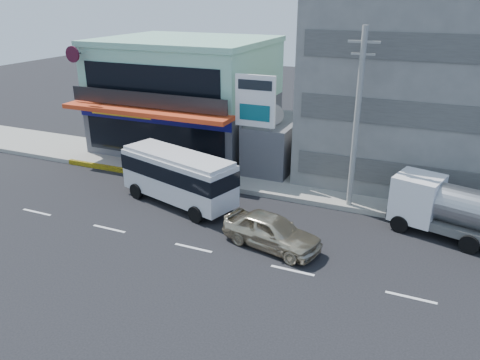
{
  "coord_description": "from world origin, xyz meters",
  "views": [
    {
      "loc": [
        9.92,
        -17.23,
        11.42
      ],
      "look_at": [
        0.74,
        3.98,
        2.2
      ],
      "focal_mm": 35.0,
      "sensor_mm": 36.0,
      "label": 1
    }
  ],
  "objects_px": {
    "concrete_building": "(447,70)",
    "billboard": "(255,107)",
    "utility_pole_near": "(357,121)",
    "satellite_dish": "(272,122)",
    "tanker_truck": "(462,212)",
    "shop_building": "(187,98)",
    "minibus": "(178,174)",
    "motorcycle_rider": "(184,177)",
    "sedan": "(272,231)"
  },
  "relations": [
    {
      "from": "motorcycle_rider",
      "to": "satellite_dish",
      "type": "bearing_deg",
      "value": 50.15
    },
    {
      "from": "shop_building",
      "to": "concrete_building",
      "type": "xyz_separation_m",
      "value": [
        18.0,
        1.05,
        3.0
      ]
    },
    {
      "from": "satellite_dish",
      "to": "minibus",
      "type": "relative_size",
      "value": 0.2
    },
    {
      "from": "shop_building",
      "to": "satellite_dish",
      "type": "relative_size",
      "value": 8.27
    },
    {
      "from": "satellite_dish",
      "to": "tanker_truck",
      "type": "xyz_separation_m",
      "value": [
        11.7,
        -5.02,
        -2.04
      ]
    },
    {
      "from": "shop_building",
      "to": "concrete_building",
      "type": "distance_m",
      "value": 18.28
    },
    {
      "from": "shop_building",
      "to": "sedan",
      "type": "height_order",
      "value": "shop_building"
    },
    {
      "from": "billboard",
      "to": "minibus",
      "type": "bearing_deg",
      "value": -119.13
    },
    {
      "from": "satellite_dish",
      "to": "utility_pole_near",
      "type": "relative_size",
      "value": 0.15
    },
    {
      "from": "tanker_truck",
      "to": "shop_building",
      "type": "bearing_deg",
      "value": 157.99
    },
    {
      "from": "concrete_building",
      "to": "billboard",
      "type": "distance_m",
      "value": 12.17
    },
    {
      "from": "concrete_building",
      "to": "shop_building",
      "type": "bearing_deg",
      "value": -176.65
    },
    {
      "from": "concrete_building",
      "to": "sedan",
      "type": "bearing_deg",
      "value": -116.26
    },
    {
      "from": "sedan",
      "to": "satellite_dish",
      "type": "bearing_deg",
      "value": 33.43
    },
    {
      "from": "minibus",
      "to": "sedan",
      "type": "relative_size",
      "value": 1.56
    },
    {
      "from": "shop_building",
      "to": "utility_pole_near",
      "type": "xyz_separation_m",
      "value": [
        14.0,
        -6.55,
        1.15
      ]
    },
    {
      "from": "satellite_dish",
      "to": "utility_pole_near",
      "type": "height_order",
      "value": "utility_pole_near"
    },
    {
      "from": "shop_building",
      "to": "motorcycle_rider",
      "type": "xyz_separation_m",
      "value": [
        4.0,
        -7.74,
        -3.18
      ]
    },
    {
      "from": "billboard",
      "to": "tanker_truck",
      "type": "xyz_separation_m",
      "value": [
        12.2,
        -3.22,
        -3.39
      ]
    },
    {
      "from": "billboard",
      "to": "shop_building",
      "type": "bearing_deg",
      "value": 147.68
    },
    {
      "from": "minibus",
      "to": "concrete_building",
      "type": "bearing_deg",
      "value": 39.02
    },
    {
      "from": "billboard",
      "to": "utility_pole_near",
      "type": "relative_size",
      "value": 0.69
    },
    {
      "from": "utility_pole_near",
      "to": "sedan",
      "type": "relative_size",
      "value": 2.03
    },
    {
      "from": "tanker_truck",
      "to": "minibus",
      "type": "bearing_deg",
      "value": -173.44
    },
    {
      "from": "shop_building",
      "to": "billboard",
      "type": "distance_m",
      "value": 8.92
    },
    {
      "from": "concrete_building",
      "to": "utility_pole_near",
      "type": "height_order",
      "value": "concrete_building"
    },
    {
      "from": "concrete_building",
      "to": "tanker_truck",
      "type": "height_order",
      "value": "concrete_building"
    },
    {
      "from": "satellite_dish",
      "to": "motorcycle_rider",
      "type": "xyz_separation_m",
      "value": [
        -4.0,
        -4.79,
        -2.76
      ]
    },
    {
      "from": "sedan",
      "to": "motorcycle_rider",
      "type": "xyz_separation_m",
      "value": [
        -7.4,
        4.58,
        -0.02
      ]
    },
    {
      "from": "billboard",
      "to": "sedan",
      "type": "height_order",
      "value": "billboard"
    },
    {
      "from": "utility_pole_near",
      "to": "tanker_truck",
      "type": "distance_m",
      "value": 6.9
    },
    {
      "from": "billboard",
      "to": "sedan",
      "type": "relative_size",
      "value": 1.4
    },
    {
      "from": "utility_pole_near",
      "to": "tanker_truck",
      "type": "height_order",
      "value": "utility_pole_near"
    },
    {
      "from": "utility_pole_near",
      "to": "sedan",
      "type": "distance_m",
      "value": 7.66
    },
    {
      "from": "concrete_building",
      "to": "satellite_dish",
      "type": "height_order",
      "value": "concrete_building"
    },
    {
      "from": "billboard",
      "to": "utility_pole_near",
      "type": "bearing_deg",
      "value": -15.48
    },
    {
      "from": "shop_building",
      "to": "concrete_building",
      "type": "bearing_deg",
      "value": 3.35
    },
    {
      "from": "utility_pole_near",
      "to": "sedan",
      "type": "xyz_separation_m",
      "value": [
        -2.6,
        -5.77,
        -4.31
      ]
    },
    {
      "from": "satellite_dish",
      "to": "motorcycle_rider",
      "type": "distance_m",
      "value": 6.82
    },
    {
      "from": "shop_building",
      "to": "tanker_truck",
      "type": "xyz_separation_m",
      "value": [
        19.7,
        -7.96,
        -2.46
      ]
    },
    {
      "from": "concrete_building",
      "to": "motorcycle_rider",
      "type": "distance_m",
      "value": 17.65
    },
    {
      "from": "shop_building",
      "to": "concrete_building",
      "type": "relative_size",
      "value": 0.77
    },
    {
      "from": "concrete_building",
      "to": "billboard",
      "type": "xyz_separation_m",
      "value": [
        -10.5,
        -5.8,
        -2.07
      ]
    },
    {
      "from": "satellite_dish",
      "to": "tanker_truck",
      "type": "height_order",
      "value": "satellite_dish"
    },
    {
      "from": "shop_building",
      "to": "utility_pole_near",
      "type": "distance_m",
      "value": 15.5
    },
    {
      "from": "concrete_building",
      "to": "minibus",
      "type": "distance_m",
      "value": 17.82
    },
    {
      "from": "billboard",
      "to": "tanker_truck",
      "type": "distance_m",
      "value": 13.06
    },
    {
      "from": "utility_pole_near",
      "to": "satellite_dish",
      "type": "bearing_deg",
      "value": 149.04
    },
    {
      "from": "satellite_dish",
      "to": "billboard",
      "type": "xyz_separation_m",
      "value": [
        -0.5,
        -1.8,
        1.35
      ]
    },
    {
      "from": "satellite_dish",
      "to": "sedan",
      "type": "bearing_deg",
      "value": -70.04
    }
  ]
}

